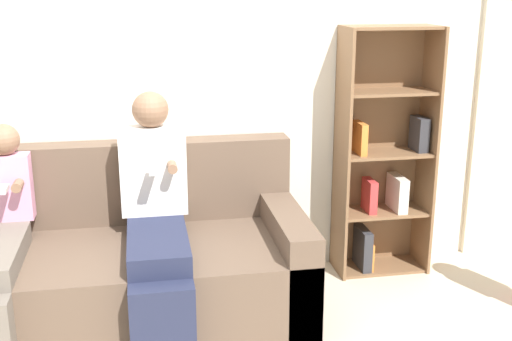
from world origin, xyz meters
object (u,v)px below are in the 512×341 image
object	(u,v)px
couch	(103,267)
bookshelf	(382,162)
child_seated	(0,243)
adult_seated	(156,215)

from	to	relation	value
couch	bookshelf	xyz separation A→B (m)	(1.71, 0.34, 0.41)
child_seated	bookshelf	size ratio (longest dim) A/B	0.69
adult_seated	child_seated	distance (m)	0.78
bookshelf	adult_seated	bearing A→B (deg)	-162.01
couch	child_seated	world-z (taller)	child_seated
adult_seated	child_seated	xyz separation A→B (m)	(-0.77, -0.05, -0.08)
child_seated	bookshelf	distance (m)	2.25
adult_seated	couch	bearing A→B (deg)	158.92
couch	adult_seated	xyz separation A→B (m)	(0.30, -0.11, 0.32)
bookshelf	child_seated	bearing A→B (deg)	-166.91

